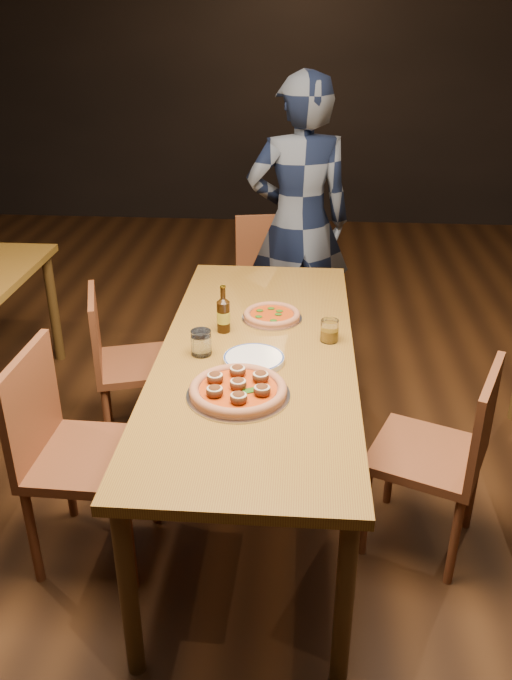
# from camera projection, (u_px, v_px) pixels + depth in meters

# --- Properties ---
(ground) EXTENTS (9.00, 9.00, 0.00)m
(ground) POSITION_uv_depth(u_px,v_px,m) (257.00, 493.00, 3.07)
(ground) COLOR black
(room_shell) EXTENTS (9.00, 9.00, 9.00)m
(room_shell) POSITION_uv_depth(u_px,v_px,m) (257.00, 60.00, 2.25)
(room_shell) COLOR black
(room_shell) RESTS_ON ground
(table_main) EXTENTS (0.80, 2.00, 0.75)m
(table_main) POSITION_uv_depth(u_px,v_px,m) (257.00, 365.00, 2.77)
(table_main) COLOR brown
(table_main) RESTS_ON ground
(chair_main_nw) EXTENTS (0.45, 0.45, 0.94)m
(chair_main_nw) POSITION_uv_depth(u_px,v_px,m) (90.00, 456.00, 2.55)
(chair_main_nw) COLOR brown
(chair_main_nw) RESTS_ON ground
(chair_main_sw) EXTENTS (0.49, 0.49, 0.85)m
(chair_main_sw) POSITION_uv_depth(u_px,v_px,m) (137.00, 363.00, 3.32)
(chair_main_sw) COLOR brown
(chair_main_sw) RESTS_ON ground
(chair_main_e) EXTENTS (0.54, 0.54, 0.88)m
(chair_main_e) POSITION_uv_depth(u_px,v_px,m) (426.00, 453.00, 2.61)
(chair_main_e) COLOR brown
(chair_main_e) RESTS_ON ground
(chair_end) EXTENTS (0.52, 0.52, 0.95)m
(chair_end) POSITION_uv_depth(u_px,v_px,m) (276.00, 294.00, 4.00)
(chair_end) COLOR brown
(chair_end) RESTS_ON ground
(pizza_meatball) EXTENTS (0.38, 0.38, 0.07)m
(pizza_meatball) POSITION_uv_depth(u_px,v_px,m) (238.00, 389.00, 2.40)
(pizza_meatball) COLOR #B7B7BF
(pizza_meatball) RESTS_ON table_main
(pizza_margherita) EXTENTS (0.27, 0.27, 0.04)m
(pizza_margherita) POSITION_uv_depth(u_px,v_px,m) (272.00, 315.00, 3.01)
(pizza_margherita) COLOR #B7B7BF
(pizza_margherita) RESTS_ON table_main
(plate_stack) EXTENTS (0.24, 0.24, 0.02)m
(plate_stack) POSITION_uv_depth(u_px,v_px,m) (254.00, 359.00, 2.64)
(plate_stack) COLOR white
(plate_stack) RESTS_ON table_main
(beer_bottle) EXTENTS (0.06, 0.06, 0.21)m
(beer_bottle) POSITION_uv_depth(u_px,v_px,m) (223.00, 316.00, 2.86)
(beer_bottle) COLOR black
(beer_bottle) RESTS_ON table_main
(water_glass) EXTENTS (0.08, 0.08, 0.10)m
(water_glass) POSITION_uv_depth(u_px,v_px,m) (201.00, 343.00, 2.68)
(water_glass) COLOR white
(water_glass) RESTS_ON table_main
(amber_glass) EXTENTS (0.08, 0.08, 0.10)m
(amber_glass) POSITION_uv_depth(u_px,v_px,m) (330.00, 331.00, 2.79)
(amber_glass) COLOR #A06E12
(amber_glass) RESTS_ON table_main
(diner) EXTENTS (0.70, 0.53, 1.73)m
(diner) POSITION_uv_depth(u_px,v_px,m) (299.00, 224.00, 3.96)
(diner) COLOR black
(diner) RESTS_ON ground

